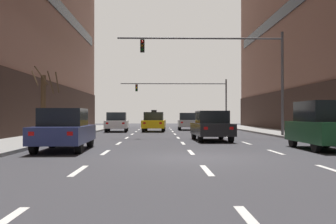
{
  "coord_description": "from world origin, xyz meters",
  "views": [
    {
      "loc": [
        -1.23,
        -13.03,
        1.41
      ],
      "look_at": [
        -0.4,
        22.74,
        1.77
      ],
      "focal_mm": 41.57,
      "sensor_mm": 36.0,
      "label": 1
    }
  ],
  "objects_px": {
    "taxi_driving_1": "(154,122)",
    "traffic_signal_0": "(232,62)",
    "traffic_signal_1": "(190,92)",
    "car_driving_2": "(211,126)",
    "car_driving_3": "(188,122)",
    "car_driving_0": "(117,122)",
    "street_tree_1": "(44,104)",
    "car_driving_4": "(64,130)",
    "car_parked_2": "(322,126)"
  },
  "relations": [
    {
      "from": "taxi_driving_1",
      "to": "traffic_signal_0",
      "type": "xyz_separation_m",
      "value": [
        5.28,
        -9.27,
        4.15
      ]
    },
    {
      "from": "taxi_driving_1",
      "to": "traffic_signal_1",
      "type": "xyz_separation_m",
      "value": [
        4.21,
        12.42,
        3.43
      ]
    },
    {
      "from": "car_driving_2",
      "to": "car_driving_3",
      "type": "xyz_separation_m",
      "value": [
        -0.08,
        17.03,
        0.01
      ]
    },
    {
      "from": "car_driving_0",
      "to": "car_driving_3",
      "type": "xyz_separation_m",
      "value": [
        6.64,
        4.21,
        -0.0
      ]
    },
    {
      "from": "street_tree_1",
      "to": "car_driving_4",
      "type": "bearing_deg",
      "value": -67.42
    },
    {
      "from": "car_parked_2",
      "to": "car_driving_3",
      "type": "bearing_deg",
      "value": 99.65
    },
    {
      "from": "taxi_driving_1",
      "to": "traffic_signal_0",
      "type": "distance_m",
      "value": 11.45
    },
    {
      "from": "traffic_signal_0",
      "to": "street_tree_1",
      "type": "height_order",
      "value": "traffic_signal_0"
    },
    {
      "from": "car_driving_3",
      "to": "street_tree_1",
      "type": "height_order",
      "value": "street_tree_1"
    },
    {
      "from": "taxi_driving_1",
      "to": "car_driving_4",
      "type": "xyz_separation_m",
      "value": [
        -3.41,
        -19.08,
        -0.02
      ]
    },
    {
      "from": "car_driving_2",
      "to": "car_driving_3",
      "type": "bearing_deg",
      "value": 90.29
    },
    {
      "from": "traffic_signal_0",
      "to": "car_parked_2",
      "type": "bearing_deg",
      "value": -78.63
    },
    {
      "from": "traffic_signal_0",
      "to": "car_driving_0",
      "type": "bearing_deg",
      "value": 133.51
    },
    {
      "from": "car_driving_0",
      "to": "car_driving_3",
      "type": "relative_size",
      "value": 1.01
    },
    {
      "from": "car_parked_2",
      "to": "traffic_signal_0",
      "type": "xyz_separation_m",
      "value": [
        -1.94,
        9.64,
        4.0
      ]
    },
    {
      "from": "car_driving_3",
      "to": "car_parked_2",
      "type": "height_order",
      "value": "car_parked_2"
    },
    {
      "from": "car_parked_2",
      "to": "car_driving_0",
      "type": "bearing_deg",
      "value": 119.4
    },
    {
      "from": "car_driving_4",
      "to": "car_parked_2",
      "type": "distance_m",
      "value": 10.63
    },
    {
      "from": "car_driving_3",
      "to": "car_driving_4",
      "type": "relative_size",
      "value": 1.0
    },
    {
      "from": "car_parked_2",
      "to": "traffic_signal_0",
      "type": "bearing_deg",
      "value": 101.37
    },
    {
      "from": "traffic_signal_0",
      "to": "street_tree_1",
      "type": "distance_m",
      "value": 12.27
    },
    {
      "from": "car_driving_2",
      "to": "street_tree_1",
      "type": "relative_size",
      "value": 1.1
    },
    {
      "from": "traffic_signal_0",
      "to": "traffic_signal_1",
      "type": "bearing_deg",
      "value": 92.83
    },
    {
      "from": "car_driving_2",
      "to": "street_tree_1",
      "type": "distance_m",
      "value": 9.81
    },
    {
      "from": "car_driving_4",
      "to": "traffic_signal_1",
      "type": "height_order",
      "value": "traffic_signal_1"
    },
    {
      "from": "car_parked_2",
      "to": "street_tree_1",
      "type": "height_order",
      "value": "street_tree_1"
    },
    {
      "from": "car_driving_2",
      "to": "car_parked_2",
      "type": "height_order",
      "value": "car_parked_2"
    },
    {
      "from": "traffic_signal_1",
      "to": "car_driving_0",
      "type": "bearing_deg",
      "value": -120.78
    },
    {
      "from": "car_driving_3",
      "to": "taxi_driving_1",
      "type": "bearing_deg",
      "value": -129.77
    },
    {
      "from": "car_parked_2",
      "to": "traffic_signal_1",
      "type": "distance_m",
      "value": 31.64
    },
    {
      "from": "car_driving_4",
      "to": "traffic_signal_1",
      "type": "distance_m",
      "value": 32.59
    },
    {
      "from": "car_driving_4",
      "to": "traffic_signal_0",
      "type": "bearing_deg",
      "value": 48.49
    },
    {
      "from": "car_driving_0",
      "to": "street_tree_1",
      "type": "bearing_deg",
      "value": -103.93
    },
    {
      "from": "car_driving_3",
      "to": "street_tree_1",
      "type": "distance_m",
      "value": 18.85
    },
    {
      "from": "car_driving_0",
      "to": "taxi_driving_1",
      "type": "xyz_separation_m",
      "value": [
        3.32,
        0.21,
        0.01
      ]
    },
    {
      "from": "car_parked_2",
      "to": "traffic_signal_1",
      "type": "bearing_deg",
      "value": 95.49
    },
    {
      "from": "car_driving_4",
      "to": "car_parked_2",
      "type": "bearing_deg",
      "value": 0.94
    },
    {
      "from": "car_parked_2",
      "to": "car_driving_4",
      "type": "bearing_deg",
      "value": -179.06
    },
    {
      "from": "taxi_driving_1",
      "to": "traffic_signal_1",
      "type": "height_order",
      "value": "traffic_signal_1"
    },
    {
      "from": "car_driving_0",
      "to": "car_parked_2",
      "type": "xyz_separation_m",
      "value": [
        10.54,
        -18.7,
        0.16
      ]
    },
    {
      "from": "car_driving_0",
      "to": "car_driving_2",
      "type": "bearing_deg",
      "value": -62.31
    },
    {
      "from": "car_driving_3",
      "to": "traffic_signal_0",
      "type": "relative_size",
      "value": 0.42
    },
    {
      "from": "car_driving_3",
      "to": "traffic_signal_1",
      "type": "bearing_deg",
      "value": 84.02
    },
    {
      "from": "car_parked_2",
      "to": "traffic_signal_0",
      "type": "height_order",
      "value": "traffic_signal_0"
    },
    {
      "from": "car_driving_0",
      "to": "taxi_driving_1",
      "type": "distance_m",
      "value": 3.32
    },
    {
      "from": "street_tree_1",
      "to": "traffic_signal_0",
      "type": "bearing_deg",
      "value": 14.07
    },
    {
      "from": "car_driving_3",
      "to": "street_tree_1",
      "type": "bearing_deg",
      "value": -120.72
    },
    {
      "from": "car_driving_3",
      "to": "car_driving_4",
      "type": "xyz_separation_m",
      "value": [
        -6.73,
        -23.08,
        -0.0
      ]
    },
    {
      "from": "car_driving_4",
      "to": "traffic_signal_0",
      "type": "xyz_separation_m",
      "value": [
        8.69,
        9.81,
        4.17
      ]
    },
    {
      "from": "car_driving_4",
      "to": "car_parked_2",
      "type": "relative_size",
      "value": 1.1
    }
  ]
}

